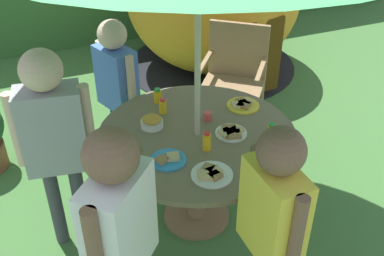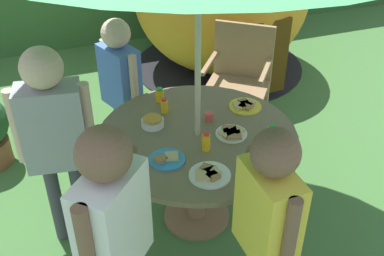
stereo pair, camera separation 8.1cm
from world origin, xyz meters
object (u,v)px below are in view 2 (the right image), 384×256
(garden_table, at_px, (197,150))
(plate_center_back, at_px, (209,174))
(child_in_yellow_shirt, at_px, (268,214))
(plate_center_front, at_px, (231,133))
(juice_bottle_near_right, at_px, (206,142))
(plate_back_edge, at_px, (167,159))
(snack_bowl, at_px, (153,121))
(juice_bottle_far_right, at_px, (272,135))
(wooden_chair, at_px, (239,75))
(child_in_grey_shirt, at_px, (53,127))
(plate_mid_left, at_px, (245,106))
(child_in_white_shirt, at_px, (113,223))
(juice_bottle_far_left, at_px, (160,95))
(child_in_blue_shirt, at_px, (120,77))
(juice_bottle_near_left, at_px, (164,106))
(cup_near, at_px, (209,116))

(garden_table, distance_m, plate_center_back, 0.44)
(child_in_yellow_shirt, bearing_deg, plate_center_front, -13.76)
(plate_center_front, bearing_deg, child_in_yellow_shirt, -102.45)
(plate_center_back, bearing_deg, juice_bottle_near_right, 72.61)
(plate_back_edge, bearing_deg, child_in_yellow_shirt, -68.03)
(juice_bottle_near_right, bearing_deg, snack_bowl, 122.61)
(juice_bottle_far_right, bearing_deg, wooden_chair, 73.47)
(plate_center_front, xyz_separation_m, plate_center_back, (-0.28, -0.33, -0.00))
(plate_center_front, bearing_deg, child_in_grey_shirt, 168.39)
(plate_center_front, bearing_deg, plate_mid_left, 50.89)
(child_in_white_shirt, bearing_deg, garden_table, 0.00)
(wooden_chair, height_order, child_in_white_shirt, child_in_white_shirt)
(wooden_chair, relative_size, juice_bottle_far_right, 7.32)
(plate_center_front, relative_size, juice_bottle_far_left, 1.89)
(juice_bottle_far_right, bearing_deg, child_in_blue_shirt, 123.83)
(plate_center_front, bearing_deg, juice_bottle_far_right, -40.68)
(snack_bowl, height_order, juice_bottle_near_left, juice_bottle_near_left)
(wooden_chair, distance_m, juice_bottle_far_left, 1.01)
(juice_bottle_near_right, relative_size, juice_bottle_far_left, 1.17)
(plate_center_front, bearing_deg, juice_bottle_near_right, -157.01)
(snack_bowl, bearing_deg, child_in_blue_shirt, 96.89)
(child_in_white_shirt, height_order, juice_bottle_near_left, child_in_white_shirt)
(child_in_yellow_shirt, height_order, cup_near, child_in_yellow_shirt)
(wooden_chair, distance_m, child_in_grey_shirt, 1.84)
(child_in_white_shirt, distance_m, juice_bottle_far_left, 1.35)
(plate_back_edge, xyz_separation_m, cup_near, (0.39, 0.32, 0.02))
(child_in_grey_shirt, bearing_deg, plate_back_edge, -19.95)
(child_in_yellow_shirt, bearing_deg, child_in_white_shirt, 77.19)
(plate_mid_left, relative_size, juice_bottle_near_right, 1.81)
(plate_back_edge, xyz_separation_m, plate_mid_left, (0.68, 0.38, 0.00))
(juice_bottle_far_left, bearing_deg, wooden_chair, 29.90)
(wooden_chair, height_order, snack_bowl, wooden_chair)
(plate_center_back, xyz_separation_m, cup_near, (0.21, 0.54, 0.02))
(juice_bottle_far_right, bearing_deg, plate_center_front, 139.32)
(juice_bottle_far_left, xyz_separation_m, juice_bottle_far_right, (0.50, -0.72, 0.01))
(juice_bottle_far_left, distance_m, cup_near, 0.42)
(child_in_yellow_shirt, distance_m, juice_bottle_far_right, 0.74)
(plate_center_front, bearing_deg, garden_table, 157.17)
(child_in_blue_shirt, bearing_deg, juice_bottle_far_right, 12.48)
(child_in_blue_shirt, distance_m, plate_mid_left, 0.96)
(garden_table, xyz_separation_m, wooden_chair, (0.75, 0.96, -0.05))
(child_in_blue_shirt, xyz_separation_m, juice_bottle_near_left, (0.20, -0.48, -0.02))
(child_in_yellow_shirt, height_order, juice_bottle_far_right, child_in_yellow_shirt)
(snack_bowl, bearing_deg, garden_table, -38.17)
(child_in_blue_shirt, height_order, plate_mid_left, child_in_blue_shirt)
(wooden_chair, height_order, juice_bottle_near_left, wooden_chair)
(child_in_grey_shirt, relative_size, juice_bottle_near_left, 12.89)
(child_in_blue_shirt, relative_size, plate_back_edge, 5.85)
(plate_back_edge, distance_m, juice_bottle_near_right, 0.26)
(garden_table, relative_size, juice_bottle_far_left, 12.00)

